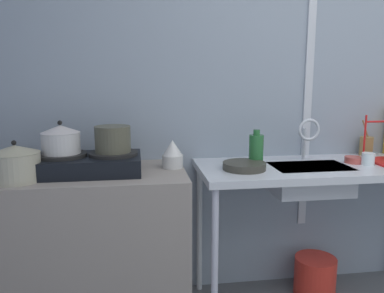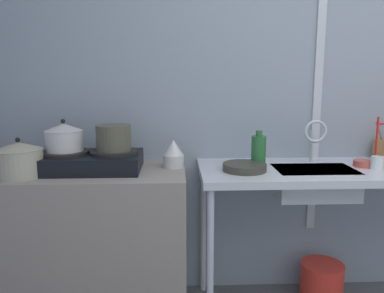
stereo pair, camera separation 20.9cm
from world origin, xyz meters
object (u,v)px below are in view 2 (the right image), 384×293
Objects in this scene: cup_by_rack at (378,163)px; bucket_on_floor at (322,283)px; pot_on_right_burner at (114,138)px; percolator at (173,154)px; sink_basin at (314,183)px; faucet at (315,134)px; stove at (90,161)px; frying_pan at (245,167)px; pot_on_left_burner at (64,137)px; small_bowl_on_drainboard at (363,163)px; pot_beside_stove at (19,159)px; utensil_jar at (380,149)px; bottle_by_sink at (259,151)px.

cup_by_rack reaches higher than bucket_on_floor.
percolator is at bearing 9.53° from pot_on_right_burner.
percolator is 0.36× the size of sink_basin.
cup_by_rack is at bearing -25.51° from faucet.
percolator is 0.80m from sink_basin.
stove is 2.14× the size of bucket_on_floor.
frying_pan is at bearing -176.31° from sink_basin.
pot_on_left_burner is 2.75× the size of cup_by_rack.
pot_on_left_burner reaches higher than frying_pan.
percolator is at bearing -176.67° from faucet.
faucet is (0.04, 0.12, 0.25)m from sink_basin.
percolator reaches higher than small_bowl_on_drainboard.
pot_beside_stove is 2.08m from utensil_jar.
frying_pan is 3.25× the size of cup_by_rack.
pot_beside_stove reaches higher than frying_pan.
pot_beside_stove is 0.91× the size of faucet.
small_bowl_on_drainboard is (1.39, 0.02, -0.16)m from pot_on_right_burner.
utensil_jar is (2.05, 0.34, -0.03)m from pot_beside_stove.
pot_beside_stove is at bearing -176.38° from frying_pan.
small_bowl_on_drainboard is 0.78m from bucket_on_floor.
pot_beside_stove is 1.02× the size of utensil_jar.
stove reaches higher than cup_by_rack.
faucet is at bearing 4.14° from pot_on_left_burner.
utensil_jar is (0.89, 0.27, 0.04)m from frying_pan.
cup_by_rack is at bearing 2.34° from pot_beside_stove.
frying_pan is 1.02× the size of utensil_jar.
faucet reaches higher than stove.
pot_on_right_burner reaches higher than stove.
utensil_jar is (0.49, 0.24, 0.14)m from sink_basin.
frying_pan is at bearing -166.36° from bucket_on_floor.
pot_beside_stove reaches higher than bucket_on_floor.
pot_beside_stove reaches higher than sink_basin.
pot_on_left_burner is 1.07m from bottle_by_sink.
pot_on_right_burner is 0.90× the size of bottle_by_sink.
small_bowl_on_drainboard is at bearing 4.39° from pot_beside_stove.
sink_basin is (1.23, -0.02, -0.13)m from stove.
pot_beside_stove is 1.89m from bucket_on_floor.
pot_on_right_burner is at bearing -174.91° from faucet.
utensil_jar is at bearing 44.69° from small_bowl_on_drainboard.
utensil_jar is (1.73, 0.22, 0.01)m from stove.
stove is 2.94× the size of pot_on_right_burner.
pot_beside_stove is 1.00× the size of frying_pan.
bucket_on_floor is at bearing -15.78° from faucet.
stove is 0.84m from frying_pan.
small_bowl_on_drainboard is 0.46× the size of utensil_jar.
percolator reaches higher than stove.
bucket_on_floor is at bearing 161.57° from small_bowl_on_drainboard.
cup_by_rack is at bearing -7.11° from bottle_by_sink.
faucet is 0.49m from utensil_jar.
pot_beside_stove is 2.22× the size of small_bowl_on_drainboard.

